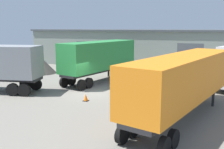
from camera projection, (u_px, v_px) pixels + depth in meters
The scene contains 6 objects.
ground_plane at pixel (91, 93), 22.66m from camera, with size 60.00×60.00×0.00m, color slate.
warehouse_building at pixel (143, 47), 39.53m from camera, with size 32.98×10.10×5.26m.
container_trailer_green at pixel (99, 56), 26.89m from camera, with size 4.91×10.05×4.15m.
container_trailer_black at pixel (184, 79), 15.78m from camera, with size 5.57×12.17×3.94m.
gravel_pile at pixel (42, 65), 32.08m from camera, with size 3.55×3.55×1.93m.
traffic_cone at pixel (86, 98), 20.11m from camera, with size 0.40×0.40×0.55m.
Camera 1 is at (9.33, -20.02, 5.62)m, focal length 42.00 mm.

